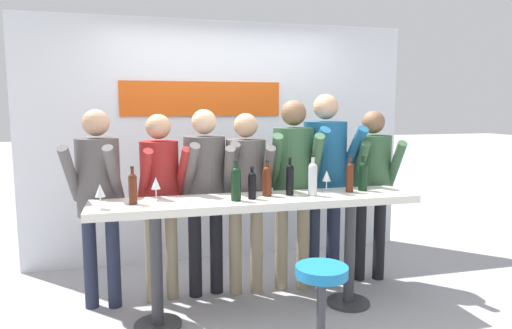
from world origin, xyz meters
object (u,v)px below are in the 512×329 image
bar_stool (321,298)px  person_center_left (205,182)px  person_center (246,184)px  wine_bottle_5 (290,178)px  person_far_left (98,187)px  person_right (325,168)px  wine_bottle_6 (313,177)px  wine_bottle_0 (363,175)px  person_far_right (372,177)px  wine_glass_2 (156,184)px  wine_bottle_1 (350,176)px  wine_glass_1 (327,176)px  wine_bottle_4 (252,184)px  person_left (160,186)px  wine_bottle_3 (236,182)px  tasting_table (258,217)px  person_center_right (293,174)px  wine_bottle_7 (267,179)px  wine_glass_0 (100,191)px  wine_bottle_2 (133,187)px

bar_stool → person_center_left: 1.47m
person_center → wine_bottle_5: 0.49m
person_far_left → person_right: (1.98, 0.05, 0.08)m
wine_bottle_5 → wine_bottle_6: 0.18m
person_right → wine_bottle_0: person_right is taller
person_right → wine_bottle_6: person_right is taller
wine_bottle_6 → person_center_left: bearing=145.5°
person_center → wine_bottle_6: person_center is taller
person_far_right → wine_bottle_6: (-0.79, -0.49, 0.10)m
person_far_left → wine_glass_2: (0.44, -0.36, 0.06)m
wine_bottle_1 → wine_bottle_6: (-0.35, -0.06, 0.01)m
wine_glass_2 → wine_bottle_6: bearing=-6.1°
person_far_left → person_far_right: size_ratio=1.01×
person_right → wine_glass_1: size_ratio=10.00×
person_center_left → wine_bottle_0: bearing=-28.1°
wine_bottle_4 → wine_glass_2: 0.72m
person_left → wine_bottle_3: person_left is taller
person_far_right → wine_bottle_4: 1.38m
bar_stool → wine_bottle_3: bearing=123.6°
tasting_table → person_center_right: (0.43, 0.42, 0.26)m
person_left → wine_bottle_4: size_ratio=6.31×
person_right → wine_bottle_7: person_right is taller
tasting_table → wine_glass_0: bearing=-174.4°
wine_bottle_4 → wine_bottle_5: bearing=12.3°
wine_bottle_1 → wine_glass_0: 1.95m
person_center_right → wine_bottle_4: 0.68m
person_left → wine_bottle_6: 1.27m
wine_bottle_2 → wine_glass_0: (-0.22, -0.12, -0.00)m
person_center → wine_bottle_7: bearing=-73.1°
bar_stool → wine_bottle_5: bearing=87.6°
wine_glass_0 → wine_glass_2: (0.38, 0.21, 0.00)m
person_center_left → person_right: 1.12m
person_far_left → wine_bottle_5: 1.54m
bar_stool → person_center: 1.30m
person_center_right → wine_glass_1: 0.36m
person_far_right → person_center_left: bearing=-171.9°
tasting_table → wine_bottle_0: size_ratio=8.69×
bar_stool → wine_bottle_4: 0.99m
person_left → person_center_left: person_center_left is taller
person_far_right → wine_bottle_6: 0.94m
person_right → wine_bottle_7: 0.83m
wine_bottle_6 → wine_glass_1: size_ratio=1.84×
person_center_left → wine_bottle_6: person_center_left is taller
person_far_right → wine_bottle_1: person_far_right is taller
wine_glass_1 → person_center: bearing=152.2°
person_center → person_far_right: 1.22m
bar_stool → wine_glass_2: bearing=141.3°
bar_stool → person_far_right: bearing=49.7°
tasting_table → wine_bottle_5: bearing=6.7°
bar_stool → wine_glass_0: 1.65m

